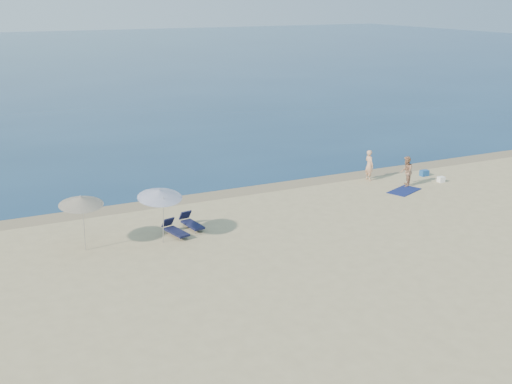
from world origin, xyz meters
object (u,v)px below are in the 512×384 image
(person_left, at_px, (369,165))
(blue_cooler, at_px, (424,173))
(person_right, at_px, (406,171))
(umbrella_near, at_px, (160,194))

(person_left, height_order, blue_cooler, person_left)
(person_left, height_order, person_right, person_left)
(blue_cooler, bearing_deg, umbrella_near, -169.25)
(person_right, xyz_separation_m, umbrella_near, (-14.40, -2.02, 1.27))
(blue_cooler, bearing_deg, person_right, -152.70)
(umbrella_near, bearing_deg, blue_cooler, 9.43)
(umbrella_near, bearing_deg, person_left, 14.91)
(blue_cooler, distance_m, umbrella_near, 17.09)
(person_right, distance_m, blue_cooler, 2.65)
(person_right, bearing_deg, umbrella_near, -41.35)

